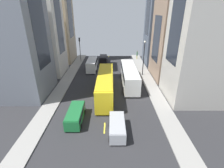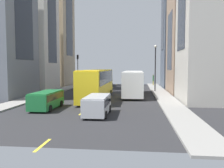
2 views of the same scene
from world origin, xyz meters
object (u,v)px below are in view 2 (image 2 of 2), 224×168
object	(u,v)px
streetcar_yellow	(97,82)
pedestrian_crossing_near	(137,83)
traffic_light_near_corner	(78,64)
delivery_van_white	(89,81)
car_black_2	(107,82)
city_bus_white	(133,81)
car_silver_0	(97,104)
car_green_1	(47,99)
pedestrian_crossing_mid	(153,79)

from	to	relation	value
streetcar_yellow	pedestrian_crossing_near	size ratio (longest dim) A/B	5.99
traffic_light_near_corner	delivery_van_white	bearing A→B (deg)	119.64
car_black_2	pedestrian_crossing_near	size ratio (longest dim) A/B	2.08
city_bus_white	car_silver_0	world-z (taller)	city_bus_white
car_green_1	traffic_light_near_corner	bearing A→B (deg)	-81.91
car_black_2	city_bus_white	bearing A→B (deg)	111.25
car_black_2	delivery_van_white	bearing A→B (deg)	69.66
traffic_light_near_corner	car_green_1	bearing A→B (deg)	98.09
pedestrian_crossing_near	traffic_light_near_corner	size ratio (longest dim) A/B	0.33
car_silver_0	city_bus_white	bearing A→B (deg)	-101.15
city_bus_white	streetcar_yellow	size ratio (longest dim) A/B	0.91
car_silver_0	car_green_1	xyz separation A→B (m)	(5.18, -2.31, 0.03)
pedestrian_crossing_near	pedestrian_crossing_mid	bearing A→B (deg)	-114.27
streetcar_yellow	car_silver_0	size ratio (longest dim) A/B	2.90
car_black_2	pedestrian_crossing_near	bearing A→B (deg)	140.13
pedestrian_crossing_mid	traffic_light_near_corner	bearing A→B (deg)	-161.95
car_silver_0	car_black_2	xyz separation A→B (m)	(2.86, -27.94, 0.08)
traffic_light_near_corner	pedestrian_crossing_mid	bearing A→B (deg)	-169.70
delivery_van_white	car_black_2	distance (m)	6.62
car_black_2	pedestrian_crossing_mid	xyz separation A→B (m)	(-9.46, -3.16, 0.34)
car_black_2	pedestrian_crossing_mid	size ratio (longest dim) A/B	1.93
streetcar_yellow	delivery_van_white	xyz separation A→B (m)	(3.52, -12.36, -0.61)
car_green_1	pedestrian_crossing_mid	bearing A→B (deg)	-112.26
car_green_1	pedestrian_crossing_near	xyz separation A→B (m)	(-8.41, -20.55, 0.13)
car_black_2	car_green_1	bearing A→B (deg)	84.83
pedestrian_crossing_mid	traffic_light_near_corner	world-z (taller)	traffic_light_near_corner
car_black_2	traffic_light_near_corner	bearing A→B (deg)	-3.29
car_silver_0	car_green_1	distance (m)	5.68
city_bus_white	traffic_light_near_corner	size ratio (longest dim) A/B	1.79
streetcar_yellow	traffic_light_near_corner	xyz separation A→B (m)	(7.24, -18.89, 2.37)
streetcar_yellow	car_green_1	bearing A→B (deg)	63.41
city_bus_white	car_black_2	size ratio (longest dim) A/B	2.62
delivery_van_white	car_black_2	size ratio (longest dim) A/B	1.43
traffic_light_near_corner	car_silver_0	bearing A→B (deg)	107.42
car_black_2	pedestrian_crossing_mid	distance (m)	9.98
car_black_2	traffic_light_near_corner	world-z (taller)	traffic_light_near_corner
streetcar_yellow	city_bus_white	bearing A→B (deg)	-135.43
streetcar_yellow	car_black_2	xyz separation A→B (m)	(1.22, -18.55, -1.10)
streetcar_yellow	car_black_2	distance (m)	18.62
car_silver_0	pedestrian_crossing_near	bearing A→B (deg)	-98.03
streetcar_yellow	car_silver_0	xyz separation A→B (m)	(-1.64, 9.39, -1.18)
traffic_light_near_corner	city_bus_white	bearing A→B (deg)	128.34
delivery_van_white	pedestrian_crossing_near	world-z (taller)	delivery_van_white
city_bus_white	delivery_van_white	world-z (taller)	city_bus_white
car_green_1	car_black_2	bearing A→B (deg)	-95.17
city_bus_white	car_green_1	distance (m)	13.85
streetcar_yellow	car_black_2	bearing A→B (deg)	-86.22
city_bus_white	car_green_1	world-z (taller)	city_bus_white
city_bus_white	traffic_light_near_corner	world-z (taller)	traffic_light_near_corner
car_silver_0	traffic_light_near_corner	size ratio (longest dim) A/B	0.68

